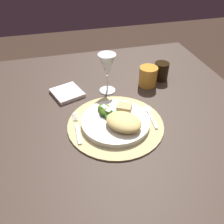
{
  "coord_description": "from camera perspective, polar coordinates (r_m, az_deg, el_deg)",
  "views": [
    {
      "loc": [
        -0.15,
        -0.71,
        1.3
      ],
      "look_at": [
        0.03,
        -0.04,
        0.76
      ],
      "focal_mm": 38.16,
      "sensor_mm": 36.0,
      "label": 1
    }
  ],
  "objects": [
    {
      "name": "placemat",
      "position": [
        0.85,
        0.85,
        -2.93
      ],
      "size": [
        0.34,
        0.34,
        0.01
      ],
      "primitive_type": "cylinder",
      "color": "tan",
      "rests_on": "dining_table"
    },
    {
      "name": "amber_tumbler",
      "position": [
        1.06,
        8.62,
        8.42
      ],
      "size": [
        0.08,
        0.08,
        0.09
      ],
      "primitive_type": "cylinder",
      "color": "gold",
      "rests_on": "dining_table"
    },
    {
      "name": "pasta_serving",
      "position": [
        0.8,
        2.79,
        -2.36
      ],
      "size": [
        0.16,
        0.16,
        0.04
      ],
      "primitive_type": "ellipsoid",
      "rotation": [
        0.0,
        0.0,
        5.43
      ],
      "color": "#D7BB6B",
      "rests_on": "dinner_plate"
    },
    {
      "name": "ground_plane",
      "position": [
        1.49,
        -1.5,
        -22.67
      ],
      "size": [
        6.0,
        6.0,
        0.0
      ],
      "primitive_type": "plane",
      "color": "#35241B"
    },
    {
      "name": "dinner_plate",
      "position": [
        0.84,
        0.86,
        -2.3
      ],
      "size": [
        0.24,
        0.24,
        0.02
      ],
      "primitive_type": "cylinder",
      "color": "silver",
      "rests_on": "placemat"
    },
    {
      "name": "spoon",
      "position": [
        0.9,
        8.94,
        -0.15
      ],
      "size": [
        0.03,
        0.13,
        0.01
      ],
      "color": "silver",
      "rests_on": "placemat"
    },
    {
      "name": "wine_glass",
      "position": [
        0.97,
        -1.19,
        10.9
      ],
      "size": [
        0.07,
        0.07,
        0.17
      ],
      "color": "silver",
      "rests_on": "dining_table"
    },
    {
      "name": "dark_tumbler",
      "position": [
        1.11,
        11.71,
        9.55
      ],
      "size": [
        0.06,
        0.06,
        0.08
      ],
      "primitive_type": "cylinder",
      "color": "black",
      "rests_on": "dining_table"
    },
    {
      "name": "bread_piece",
      "position": [
        0.87,
        2.97,
        1.14
      ],
      "size": [
        0.07,
        0.06,
        0.02
      ],
      "primitive_type": "cube",
      "rotation": [
        0.0,
        0.0,
        5.8
      ],
      "color": "tan",
      "rests_on": "dinner_plate"
    },
    {
      "name": "napkin",
      "position": [
        1.02,
        -10.68,
        4.52
      ],
      "size": [
        0.14,
        0.15,
        0.02
      ],
      "primitive_type": "cube",
      "rotation": [
        0.0,
        0.0,
        0.34
      ],
      "color": "white",
      "rests_on": "dining_table"
    },
    {
      "name": "salad_greens",
      "position": [
        0.86,
        -1.48,
        0.37
      ],
      "size": [
        0.07,
        0.1,
        0.03
      ],
      "color": "#297737",
      "rests_on": "dinner_plate"
    },
    {
      "name": "fork",
      "position": [
        0.83,
        -8.31,
        -4.05
      ],
      "size": [
        0.02,
        0.17,
        0.0
      ],
      "color": "silver",
      "rests_on": "placemat"
    },
    {
      "name": "dining_table",
      "position": [
        1.01,
        -2.05,
        -6.38
      ],
      "size": [
        1.19,
        1.08,
        0.74
      ],
      "color": "#3A2C23",
      "rests_on": "ground"
    }
  ]
}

